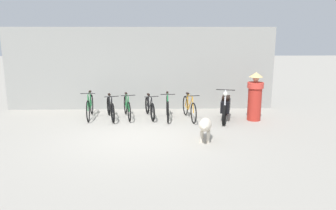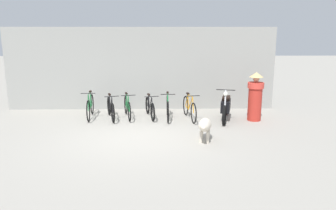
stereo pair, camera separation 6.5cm
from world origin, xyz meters
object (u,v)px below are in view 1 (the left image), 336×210
object	(u,v)px
bicycle_4	(168,108)
bicycle_1	(111,109)
person_in_robes	(255,96)
bicycle_0	(90,107)
bicycle_5	(189,108)
stray_dog	(205,125)
motorcycle	(225,107)
bicycle_3	(150,108)
bicycle_2	(127,107)

from	to	relation	value
bicycle_4	bicycle_1	bearing A→B (deg)	-91.50
person_in_robes	bicycle_0	bearing A→B (deg)	-9.87
bicycle_5	stray_dog	xyz separation A→B (m)	(0.21, -2.29, 0.08)
bicycle_1	bicycle_0	bearing A→B (deg)	-116.95
stray_dog	person_in_robes	xyz separation A→B (m)	(1.88, 2.09, 0.36)
bicycle_1	motorcycle	bearing A→B (deg)	70.75
bicycle_1	stray_dog	xyz separation A→B (m)	(2.79, -2.38, 0.10)
bicycle_3	motorcycle	size ratio (longest dim) A/B	0.85
bicycle_0	bicycle_5	distance (m)	3.29
bicycle_2	bicycle_3	world-z (taller)	bicycle_2
person_in_robes	bicycle_4	bearing A→B (deg)	-10.30
bicycle_1	bicycle_3	world-z (taller)	bicycle_1
motorcycle	bicycle_0	bearing A→B (deg)	-80.47
bicycle_4	person_in_robes	world-z (taller)	person_in_robes
bicycle_5	motorcycle	world-z (taller)	motorcycle
bicycle_1	person_in_robes	world-z (taller)	person_in_robes
bicycle_4	stray_dog	world-z (taller)	bicycle_4
bicycle_1	bicycle_4	world-z (taller)	bicycle_4
bicycle_2	bicycle_4	bearing A→B (deg)	70.43
bicycle_2	bicycle_5	xyz separation A→B (m)	(2.05, -0.21, 0.01)
bicycle_1	motorcycle	xyz separation A→B (m)	(3.75, -0.24, 0.09)
bicycle_1	bicycle_5	bearing A→B (deg)	72.25
bicycle_3	stray_dog	bearing A→B (deg)	18.90
person_in_robes	bicycle_1	bearing A→B (deg)	-8.85
bicycle_2	stray_dog	distance (m)	3.37
bicycle_4	bicycle_5	bearing A→B (deg)	86.09
bicycle_1	bicycle_4	distance (m)	1.87
bicycle_2	person_in_robes	xyz separation A→B (m)	(4.13, -0.41, 0.45)
bicycle_1	bicycle_5	world-z (taller)	bicycle_5
bicycle_0	motorcycle	size ratio (longest dim) A/B	0.91
bicycle_0	person_in_robes	world-z (taller)	person_in_robes
bicycle_3	bicycle_4	bearing A→B (deg)	60.01
bicycle_0	stray_dog	size ratio (longest dim) A/B	1.46
stray_dog	bicycle_4	bearing A→B (deg)	-147.05
bicycle_3	bicycle_5	xyz separation A→B (m)	(1.30, -0.24, 0.04)
bicycle_5	stray_dog	bearing A→B (deg)	-3.89
bicycle_3	motorcycle	xyz separation A→B (m)	(2.46, -0.38, 0.10)
bicycle_1	stray_dog	world-z (taller)	bicycle_1
motorcycle	bicycle_1	bearing A→B (deg)	-79.24
bicycle_1	bicycle_3	distance (m)	1.29
bicycle_1	person_in_robes	distance (m)	4.70
bicycle_3	bicycle_5	bearing A→B (deg)	67.59
stray_dog	bicycle_0	bearing A→B (deg)	-114.38
bicycle_5	bicycle_4	bearing A→B (deg)	-102.97
bicycle_0	person_in_robes	bearing A→B (deg)	80.28
bicycle_2	stray_dog	xyz separation A→B (m)	(2.26, -2.50, 0.09)
bicycle_2	bicycle_3	xyz separation A→B (m)	(0.75, 0.03, -0.03)
bicycle_0	bicycle_4	xyz separation A→B (m)	(2.58, -0.19, -0.01)
bicycle_5	motorcycle	distance (m)	1.17
stray_dog	person_in_robes	distance (m)	2.83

